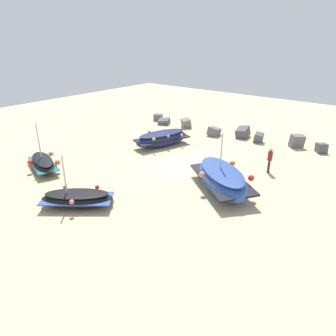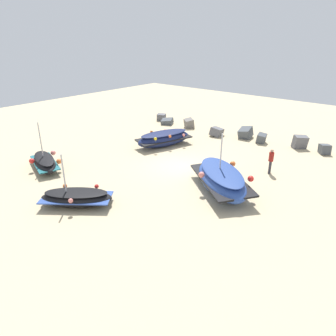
{
  "view_description": "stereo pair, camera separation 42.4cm",
  "coord_description": "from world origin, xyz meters",
  "views": [
    {
      "loc": [
        12.23,
        -16.41,
        8.63
      ],
      "look_at": [
        0.93,
        -2.36,
        0.9
      ],
      "focal_mm": 33.45,
      "sensor_mm": 36.0,
      "label": 1
    },
    {
      "loc": [
        12.56,
        -16.14,
        8.63
      ],
      "look_at": [
        0.93,
        -2.36,
        0.9
      ],
      "focal_mm": 33.45,
      "sensor_mm": 36.0,
      "label": 2
    }
  ],
  "objects": [
    {
      "name": "ground_plane",
      "position": [
        0.0,
        0.0,
        0.0
      ],
      "size": [
        58.44,
        58.44,
        0.0
      ],
      "primitive_type": "plane",
      "color": "#C6B289"
    },
    {
      "name": "fishing_boat_0",
      "position": [
        4.18,
        -1.33,
        0.73
      ],
      "size": [
        5.57,
        5.0,
        3.51
      ],
      "rotation": [
        0.0,
        0.0,
        5.63
      ],
      "color": "#2D4C9E",
      "rests_on": "ground_plane"
    },
    {
      "name": "fishing_boat_2",
      "position": [
        -3.73,
        2.66,
        0.65
      ],
      "size": [
        3.05,
        5.13,
        1.28
      ],
      "rotation": [
        0.0,
        0.0,
        4.41
      ],
      "color": "navy",
      "rests_on": "ground_plane"
    },
    {
      "name": "fishing_boat_3",
      "position": [
        -0.95,
        -7.88,
        0.44
      ],
      "size": [
        4.06,
        3.68,
        2.97
      ],
      "rotation": [
        0.0,
        0.0,
        0.67
      ],
      "color": "black",
      "rests_on": "ground_plane"
    },
    {
      "name": "fishing_boat_4",
      "position": [
        -6.87,
        -6.34,
        0.48
      ],
      "size": [
        4.03,
        2.5,
        3.29
      ],
      "rotation": [
        0.0,
        0.0,
        5.95
      ],
      "color": "black",
      "rests_on": "ground_plane"
    },
    {
      "name": "person_walking",
      "position": [
        5.37,
        2.95,
        1.0
      ],
      "size": [
        0.32,
        0.32,
        1.73
      ],
      "rotation": [
        0.0,
        0.0,
        3.25
      ],
      "color": "#2D2D38",
      "rests_on": "ground_plane"
    },
    {
      "name": "breakwater_rocks",
      "position": [
        0.34,
        8.75,
        0.41
      ],
      "size": [
        20.71,
        2.69,
        1.29
      ],
      "color": "slate",
      "rests_on": "ground_plane"
    }
  ]
}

